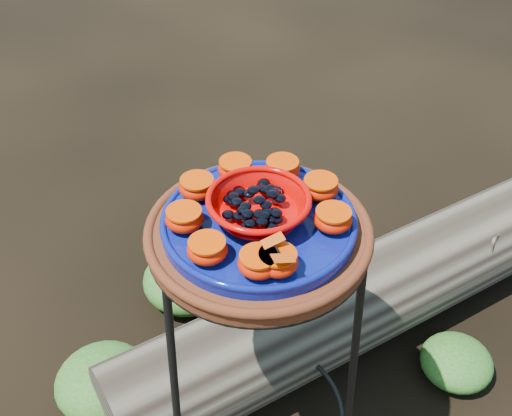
{
  "coord_description": "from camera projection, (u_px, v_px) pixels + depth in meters",
  "views": [
    {
      "loc": [
        -0.11,
        -0.84,
        1.5
      ],
      "look_at": [
        -0.0,
        0.0,
        0.78
      ],
      "focal_mm": 45.0,
      "sensor_mm": 36.0,
      "label": 1
    }
  ],
  "objects": [
    {
      "name": "plant_stand",
      "position": [
        258.0,
        360.0,
        1.39
      ],
      "size": [
        0.44,
        0.44,
        0.7
      ],
      "primitive_type": null,
      "color": "black",
      "rests_on": "ground"
    },
    {
      "name": "terracotta_saucer",
      "position": [
        259.0,
        235.0,
        1.15
      ],
      "size": [
        0.4,
        0.4,
        0.03
      ],
      "primitive_type": "cylinder",
      "color": "#4D2014",
      "rests_on": "plant_stand"
    },
    {
      "name": "cobalt_plate",
      "position": [
        259.0,
        223.0,
        1.13
      ],
      "size": [
        0.34,
        0.34,
        0.02
      ],
      "primitive_type": "cylinder",
      "color": "#000264",
      "rests_on": "terracotta_saucer"
    },
    {
      "name": "red_bowl",
      "position": [
        259.0,
        208.0,
        1.11
      ],
      "size": [
        0.17,
        0.17,
        0.05
      ],
      "primitive_type": null,
      "color": "#C90402",
      "rests_on": "cobalt_plate"
    },
    {
      "name": "glass_gems",
      "position": [
        259.0,
        192.0,
        1.09
      ],
      "size": [
        0.13,
        0.13,
        0.02
      ],
      "primitive_type": null,
      "color": "black",
      "rests_on": "red_bowl"
    },
    {
      "name": "orange_half_0",
      "position": [
        278.0,
        262.0,
        1.02
      ],
      "size": [
        0.07,
        0.07,
        0.04
      ],
      "primitive_type": "ellipsoid",
      "color": "red",
      "rests_on": "cobalt_plate"
    },
    {
      "name": "orange_half_1",
      "position": [
        333.0,
        219.0,
        1.1
      ],
      "size": [
        0.07,
        0.07,
        0.04
      ],
      "primitive_type": "ellipsoid",
      "color": "red",
      "rests_on": "cobalt_plate"
    },
    {
      "name": "orange_half_2",
      "position": [
        320.0,
        188.0,
        1.16
      ],
      "size": [
        0.07,
        0.07,
        0.04
      ],
      "primitive_type": "ellipsoid",
      "color": "red",
      "rests_on": "cobalt_plate"
    },
    {
      "name": "orange_half_3",
      "position": [
        282.0,
        169.0,
        1.21
      ],
      "size": [
        0.07,
        0.07,
        0.04
      ],
      "primitive_type": "ellipsoid",
      "color": "red",
      "rests_on": "cobalt_plate"
    },
    {
      "name": "orange_half_4",
      "position": [
        235.0,
        169.0,
        1.21
      ],
      "size": [
        0.07,
        0.07,
        0.04
      ],
      "primitive_type": "ellipsoid",
      "color": "red",
      "rests_on": "cobalt_plate"
    },
    {
      "name": "orange_half_5",
      "position": [
        197.0,
        187.0,
        1.17
      ],
      "size": [
        0.07,
        0.07,
        0.04
      ],
      "primitive_type": "ellipsoid",
      "color": "red",
      "rests_on": "cobalt_plate"
    },
    {
      "name": "orange_half_6",
      "position": [
        184.0,
        219.0,
        1.1
      ],
      "size": [
        0.07,
        0.07,
        0.04
      ],
      "primitive_type": "ellipsoid",
      "color": "red",
      "rests_on": "cobalt_plate"
    },
    {
      "name": "orange_half_7",
      "position": [
        207.0,
        250.0,
        1.04
      ],
      "size": [
        0.07,
        0.07,
        0.04
      ],
      "primitive_type": "ellipsoid",
      "color": "red",
      "rests_on": "cobalt_plate"
    },
    {
      "name": "orange_half_8",
      "position": [
        258.0,
        263.0,
        1.02
      ],
      "size": [
        0.07,
        0.07,
        0.04
      ],
      "primitive_type": "ellipsoid",
      "color": "red",
      "rests_on": "cobalt_plate"
    },
    {
      "name": "butterfly",
      "position": [
        278.0,
        250.0,
        1.0
      ],
      "size": [
        0.09,
        0.06,
        0.01
      ],
      "primitive_type": null,
      "rotation": [
        0.0,
        0.0,
        0.22
      ],
      "color": "#C2430B",
      "rests_on": "orange_half_0"
    },
    {
      "name": "driftwood_log",
      "position": [
        355.0,
        301.0,
        1.8
      ],
      "size": [
        1.48,
        0.93,
        0.27
      ],
      "primitive_type": null,
      "rotation": [
        0.0,
        0.0,
        0.41
      ],
      "color": "black",
      "rests_on": "ground"
    },
    {
      "name": "foliage_left",
      "position": [
        103.0,
        381.0,
        1.68
      ],
      "size": [
        0.25,
        0.25,
        0.13
      ],
      "primitive_type": "ellipsoid",
      "color": "#194E10",
      "rests_on": "ground"
    },
    {
      "name": "foliage_right",
      "position": [
        457.0,
        361.0,
        1.75
      ],
      "size": [
        0.2,
        0.2,
        0.1
      ],
      "primitive_type": "ellipsoid",
      "color": "#194E10",
      "rests_on": "ground"
    },
    {
      "name": "foliage_back",
      "position": [
        188.0,
        278.0,
        1.96
      ],
      "size": [
        0.28,
        0.28,
        0.14
      ],
      "primitive_type": "ellipsoid",
      "color": "#194E10",
      "rests_on": "ground"
    }
  ]
}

